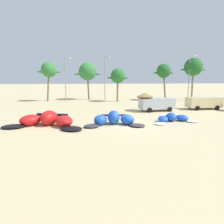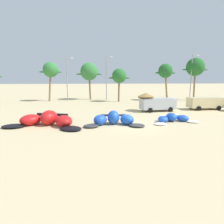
{
  "view_description": "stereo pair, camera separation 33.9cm",
  "coord_description": "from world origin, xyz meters",
  "views": [
    {
      "loc": [
        -4.04,
        -19.47,
        4.85
      ],
      "look_at": [
        -1.99,
        2.0,
        1.0
      ],
      "focal_mm": 31.27,
      "sensor_mm": 36.0,
      "label": 1
    },
    {
      "loc": [
        -3.7,
        -19.5,
        4.85
      ],
      "look_at": [
        -1.99,
        2.0,
        1.0
      ],
      "focal_mm": 31.27,
      "sensor_mm": 36.0,
      "label": 2
    }
  ],
  "objects": [
    {
      "name": "ground_plane",
      "position": [
        0.0,
        0.0,
        0.0
      ],
      "size": [
        260.0,
        260.0,
        0.0
      ],
      "primitive_type": "plane",
      "color": "#C6B284"
    },
    {
      "name": "kite_far_left",
      "position": [
        -8.72,
        0.24,
        0.57
      ],
      "size": [
        8.28,
        4.86,
        1.49
      ],
      "color": "black",
      "rests_on": "ground"
    },
    {
      "name": "kite_left",
      "position": [
        -1.97,
        0.08,
        0.55
      ],
      "size": [
        6.44,
        3.02,
        1.43
      ],
      "color": "#333338",
      "rests_on": "ground"
    },
    {
      "name": "kite_left_of_center",
      "position": [
        4.66,
        0.93,
        0.36
      ],
      "size": [
        5.54,
        3.05,
        0.94
      ],
      "color": "white",
      "rests_on": "ground"
    },
    {
      "name": "beach_umbrella_near_van",
      "position": [
        3.38,
        8.05,
        2.29
      ],
      "size": [
        2.34,
        2.34,
        2.64
      ],
      "color": "brown",
      "rests_on": "ground"
    },
    {
      "name": "parked_van",
      "position": [
        12.69,
        8.75,
        1.09
      ],
      "size": [
        5.22,
        2.43,
        1.84
      ],
      "color": "beige",
      "rests_on": "ground"
    },
    {
      "name": "parked_car_second",
      "position": [
        4.99,
        7.79,
        1.09
      ],
      "size": [
        5.2,
        2.7,
        1.84
      ],
      "color": "#B2B7BC",
      "rests_on": "ground"
    },
    {
      "name": "palm_left",
      "position": [
        -12.85,
        21.42,
        6.26
      ],
      "size": [
        4.59,
        3.06,
        7.89
      ],
      "color": "#7F6647",
      "rests_on": "ground"
    },
    {
      "name": "palm_left_of_gap",
      "position": [
        -5.23,
        23.71,
        6.01
      ],
      "size": [
        5.67,
        3.78,
        7.95
      ],
      "color": "brown",
      "rests_on": "ground"
    },
    {
      "name": "palm_center_left",
      "position": [
        0.84,
        19.47,
        5.06
      ],
      "size": [
        4.3,
        2.87,
        6.58
      ],
      "color": "#7F6647",
      "rests_on": "ground"
    },
    {
      "name": "palm_center_right",
      "position": [
        10.65,
        20.77,
        6.06
      ],
      "size": [
        4.4,
        2.93,
        7.64
      ],
      "color": "#7F6647",
      "rests_on": "ground"
    },
    {
      "name": "palm_right_of_gap",
      "position": [
        17.12,
        20.97,
        6.93
      ],
      "size": [
        5.69,
        3.8,
        8.89
      ],
      "color": "#7F6647",
      "rests_on": "ground"
    },
    {
      "name": "lamppost_west",
      "position": [
        -9.62,
        21.88,
        4.93
      ],
      "size": [
        1.53,
        0.24,
        8.85
      ],
      "color": "gray",
      "rests_on": "ground"
    },
    {
      "name": "lamppost_west_center",
      "position": [
        -1.43,
        23.12,
        5.16
      ],
      "size": [
        1.4,
        0.24,
        9.33
      ],
      "color": "gray",
      "rests_on": "ground"
    },
    {
      "name": "lamppost_east_center",
      "position": [
        15.93,
        19.9,
        5.18
      ],
      "size": [
        1.47,
        0.24,
        9.35
      ],
      "color": "gray",
      "rests_on": "ground"
    }
  ]
}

